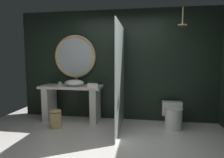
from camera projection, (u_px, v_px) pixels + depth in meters
name	position (u px, v px, depth m)	size (l,w,h in m)	color
ground_plane	(101.00, 156.00, 2.89)	(5.76, 5.76, 0.00)	silver
back_wall_panel	(118.00, 65.00, 4.62)	(4.80, 0.10, 2.60)	black
vanity_counter	(72.00, 99.00, 4.51)	(1.43, 0.57, 0.84)	silver
vessel_sink	(74.00, 83.00, 4.43)	(0.45, 0.37, 0.19)	white
tumbler_cup	(60.00, 83.00, 4.57)	(0.08, 0.08, 0.08)	silver
tissue_box	(92.00, 84.00, 4.40)	(0.14, 0.12, 0.09)	#282D28
round_wall_mirror	(75.00, 56.00, 4.67)	(1.04, 0.06, 1.04)	tan
shower_glass_panel	(120.00, 78.00, 3.86)	(0.02, 1.45, 2.14)	silver
rain_shower_head	(182.00, 23.00, 3.85)	(0.18, 0.18, 0.37)	tan
toilet	(173.00, 115.00, 4.06)	(0.42, 0.55, 0.52)	white
waste_bin	(55.00, 118.00, 4.07)	(0.25, 0.25, 0.40)	tan
folded_hand_towel	(93.00, 86.00, 4.20)	(0.22, 0.18, 0.08)	white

